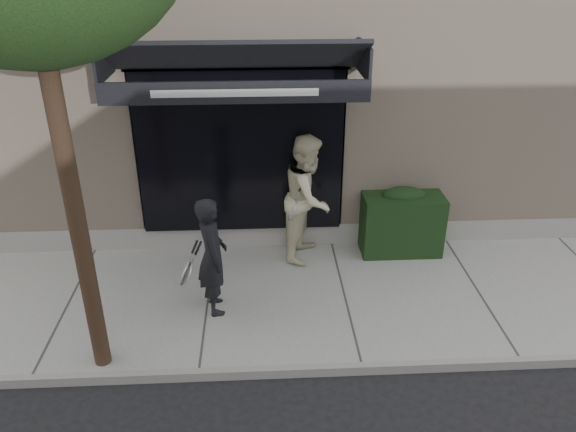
{
  "coord_description": "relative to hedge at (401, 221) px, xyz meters",
  "views": [
    {
      "loc": [
        -1.2,
        -6.84,
        4.85
      ],
      "look_at": [
        -0.8,
        0.6,
        1.12
      ],
      "focal_mm": 35.0,
      "sensor_mm": 36.0,
      "label": 1
    }
  ],
  "objects": [
    {
      "name": "hedge",
      "position": [
        0.0,
        0.0,
        0.0
      ],
      "size": [
        1.3,
        0.7,
        1.14
      ],
      "color": "black",
      "rests_on": "sidewalk"
    },
    {
      "name": "pedestrian_front",
      "position": [
        -2.98,
        -1.51,
        0.31
      ],
      "size": [
        0.72,
        0.83,
        1.71
      ],
      "color": "black",
      "rests_on": "sidewalk"
    },
    {
      "name": "building_facade",
      "position": [
        -1.11,
        3.71,
        2.08
      ],
      "size": [
        14.3,
        8.04,
        5.64
      ],
      "color": "beige",
      "rests_on": "ground"
    },
    {
      "name": "curb",
      "position": [
        -1.1,
        -2.8,
        -0.59
      ],
      "size": [
        20.0,
        0.1,
        0.14
      ],
      "primitive_type": "cube",
      "color": "gray",
      "rests_on": "ground"
    },
    {
      "name": "ground",
      "position": [
        -1.1,
        -1.25,
        -0.66
      ],
      "size": [
        80.0,
        80.0,
        0.0
      ],
      "primitive_type": "plane",
      "color": "black",
      "rests_on": "ground"
    },
    {
      "name": "sidewalk",
      "position": [
        -1.1,
        -1.25,
        -0.6
      ],
      "size": [
        20.0,
        3.0,
        0.12
      ],
      "primitive_type": "cube",
      "color": "gray",
      "rests_on": "ground"
    },
    {
      "name": "pedestrian_back",
      "position": [
        -1.55,
        -0.05,
        0.49
      ],
      "size": [
        1.08,
        1.21,
        2.05
      ],
      "color": "beige",
      "rests_on": "sidewalk"
    }
  ]
}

